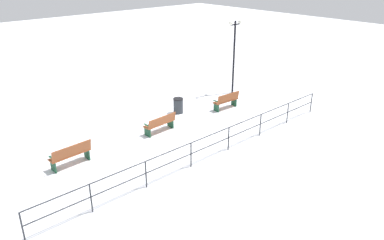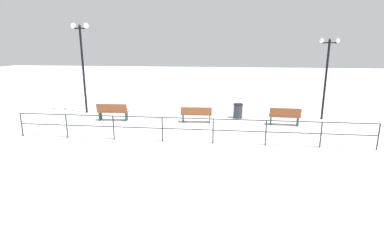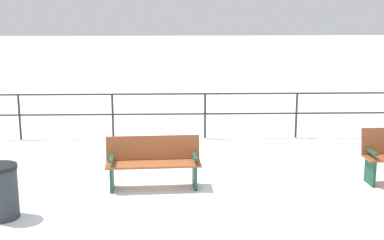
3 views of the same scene
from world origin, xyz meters
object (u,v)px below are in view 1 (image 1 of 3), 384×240
at_px(bench_nearest, 226,100).
at_px(bench_second, 160,123).
at_px(trash_bin, 178,106).
at_px(bench_third, 71,154).
at_px(lamppost_near, 234,46).

height_order(bench_nearest, bench_second, bench_nearest).
height_order(bench_nearest, trash_bin, bench_nearest).
xyz_separation_m(bench_nearest, trash_bin, (1.32, 2.29, -0.08)).
height_order(bench_third, lamppost_near, lamppost_near).
bearing_deg(bench_second, trash_bin, -62.60).
relative_size(lamppost_near, trash_bin, 5.32).
xyz_separation_m(bench_second, trash_bin, (1.29, -2.18, -0.05)).
distance_m(bench_second, trash_bin, 2.54).
bearing_deg(bench_third, trash_bin, -80.80).
xyz_separation_m(bench_second, bench_third, (-0.14, 4.48, 0.05)).
relative_size(bench_third, trash_bin, 2.05).
distance_m(bench_nearest, bench_third, 8.96).
bearing_deg(bench_nearest, bench_third, 93.65).
bearing_deg(trash_bin, lamppost_near, -86.18).
relative_size(bench_nearest, bench_second, 0.94).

